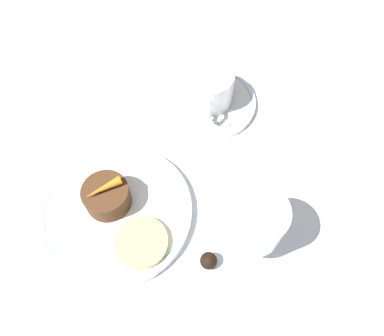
{
  "coord_description": "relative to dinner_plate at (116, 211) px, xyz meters",
  "views": [
    {
      "loc": [
        0.21,
        0.09,
        0.53
      ],
      "look_at": [
        -0.07,
        0.08,
        0.04
      ],
      "focal_mm": 35.0,
      "sensor_mm": 36.0,
      "label": 1
    }
  ],
  "objects": [
    {
      "name": "chocolate_truffle",
      "position": [
        0.07,
        0.14,
        0.0
      ],
      "size": [
        0.02,
        0.02,
        0.02
      ],
      "color": "black",
      "rests_on": "ground_plane"
    },
    {
      "name": "fork",
      "position": [
        -0.17,
        0.02,
        -0.01
      ],
      "size": [
        0.06,
        0.2,
        0.01
      ],
      "color": "silver",
      "rests_on": "ground_plane"
    },
    {
      "name": "dessert_cake",
      "position": [
        -0.01,
        -0.01,
        0.02
      ],
      "size": [
        0.07,
        0.07,
        0.04
      ],
      "color": "#4C2D19",
      "rests_on": "dinner_plate"
    },
    {
      "name": "pineapple_slice",
      "position": [
        0.05,
        0.04,
        0.01
      ],
      "size": [
        0.08,
        0.08,
        0.01
      ],
      "color": "#EFE075",
      "rests_on": "dinner_plate"
    },
    {
      "name": "wine_glass",
      "position": [
        0.04,
        0.2,
        0.06
      ],
      "size": [
        0.08,
        0.08,
        0.11
      ],
      "color": "silver",
      "rests_on": "ground_plane"
    },
    {
      "name": "carrot_garnish",
      "position": [
        -0.01,
        -0.01,
        0.05
      ],
      "size": [
        0.04,
        0.05,
        0.01
      ],
      "color": "orange",
      "rests_on": "dessert_cake"
    },
    {
      "name": "ground_plane",
      "position": [
        0.01,
        0.03,
        -0.01
      ],
      "size": [
        3.0,
        3.0,
        0.0
      ],
      "primitive_type": "plane",
      "color": "white"
    },
    {
      "name": "coffee_cup",
      "position": [
        -0.22,
        0.14,
        0.03
      ],
      "size": [
        0.11,
        0.08,
        0.06
      ],
      "color": "white",
      "rests_on": "saucer"
    },
    {
      "name": "spoon",
      "position": [
        -0.17,
        0.13,
        0.0
      ],
      "size": [
        0.03,
        0.11,
        0.0
      ],
      "color": "silver",
      "rests_on": "saucer"
    },
    {
      "name": "saucer",
      "position": [
        -0.22,
        0.14,
        -0.0
      ],
      "size": [
        0.16,
        0.16,
        0.01
      ],
      "color": "white",
      "rests_on": "ground_plane"
    },
    {
      "name": "dinner_plate",
      "position": [
        0.0,
        0.0,
        0.0
      ],
      "size": [
        0.23,
        0.23,
        0.01
      ],
      "color": "white",
      "rests_on": "ground_plane"
    }
  ]
}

